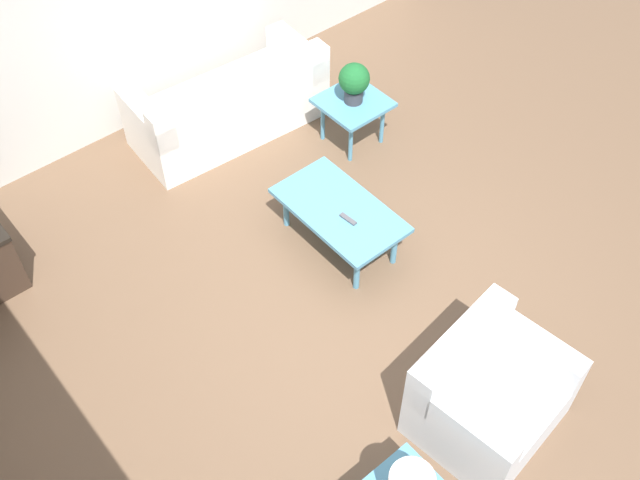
{
  "coord_description": "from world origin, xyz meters",
  "views": [
    {
      "loc": [
        -2.63,
        2.62,
        4.89
      ],
      "look_at": [
        0.24,
        0.19,
        0.55
      ],
      "focal_mm": 42.0,
      "sensor_mm": 36.0,
      "label": 1
    }
  ],
  "objects_px": {
    "sofa": "(230,106)",
    "armchair": "(485,394)",
    "coffee_table": "(339,212)",
    "side_table_plant": "(353,106)",
    "potted_plant": "(354,81)"
  },
  "relations": [
    {
      "from": "coffee_table",
      "to": "side_table_plant",
      "type": "xyz_separation_m",
      "value": [
        0.92,
        -0.97,
        0.04
      ]
    },
    {
      "from": "potted_plant",
      "to": "coffee_table",
      "type": "bearing_deg",
      "value": 133.3
    },
    {
      "from": "side_table_plant",
      "to": "armchair",
      "type": "bearing_deg",
      "value": 155.24
    },
    {
      "from": "armchair",
      "to": "potted_plant",
      "type": "distance_m",
      "value": 3.12
    },
    {
      "from": "armchair",
      "to": "coffee_table",
      "type": "relative_size",
      "value": 0.94
    },
    {
      "from": "sofa",
      "to": "armchair",
      "type": "relative_size",
      "value": 1.82
    },
    {
      "from": "side_table_plant",
      "to": "coffee_table",
      "type": "bearing_deg",
      "value": 133.3
    },
    {
      "from": "coffee_table",
      "to": "potted_plant",
      "type": "distance_m",
      "value": 1.37
    },
    {
      "from": "sofa",
      "to": "armchair",
      "type": "xyz_separation_m",
      "value": [
        -3.67,
        0.49,
        0.01
      ]
    },
    {
      "from": "armchair",
      "to": "side_table_plant",
      "type": "distance_m",
      "value": 3.09
    },
    {
      "from": "coffee_table",
      "to": "potted_plant",
      "type": "bearing_deg",
      "value": -46.7
    },
    {
      "from": "coffee_table",
      "to": "side_table_plant",
      "type": "relative_size",
      "value": 1.89
    },
    {
      "from": "coffee_table",
      "to": "potted_plant",
      "type": "height_order",
      "value": "potted_plant"
    },
    {
      "from": "sofa",
      "to": "side_table_plant",
      "type": "bearing_deg",
      "value": 136.78
    },
    {
      "from": "sofa",
      "to": "coffee_table",
      "type": "bearing_deg",
      "value": 88.45
    }
  ]
}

